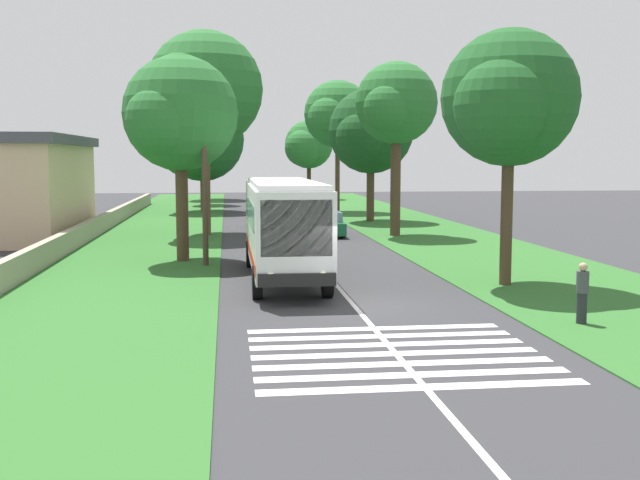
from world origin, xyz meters
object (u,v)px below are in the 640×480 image
Objects in this scene: trailing_minibus_0 at (289,192)px; utility_pole at (204,171)px; roadside_tree_left_0 at (199,142)px; roadside_tree_left_2 at (205,124)px; pedestrian at (582,292)px; roadside_tree_right_1 at (369,133)px; roadside_tree_right_4 at (307,146)px; trailing_car_1 at (263,217)px; roadside_tree_right_2 at (394,106)px; roadside_tree_right_3 at (506,102)px; roadside_tree_left_1 at (178,117)px; roadside_tree_left_3 at (201,131)px; roadside_tree_left_4 at (201,93)px; trailing_car_2 at (298,209)px; coach_bus at (283,223)px; roadside_tree_right_0 at (336,116)px; roadside_building at (9,186)px; trailing_car_0 at (327,225)px.

utility_pole reaches higher than trailing_minibus_0.
roadside_tree_left_2 is at bearing 0.05° from roadside_tree_left_0.
roadside_tree_right_1 is at bearing -0.76° from pedestrian.
roadside_tree_left_2 is 1.35× the size of roadside_tree_right_4.
trailing_car_1 is 11.93m from roadside_tree_right_2.
trailing_minibus_0 is at bearing 5.89° from roadside_tree_right_3.
roadside_tree_left_1 is 42.15m from roadside_tree_left_3.
roadside_tree_right_3 is at bearing -163.21° from trailing_car_1.
roadside_tree_left_0 is at bearing 14.45° from pedestrian.
roadside_tree_left_4 is at bearing 81.57° from roadside_tree_right_2.
roadside_tree_left_1 is (-16.35, 4.44, 5.69)m from trailing_car_1.
utility_pole is at bearing -178.56° from roadside_tree_left_2.
roadside_tree_right_1 is (-13.44, -4.67, 4.79)m from trailing_minibus_0.
trailing_car_2 is at bearing 179.95° from trailing_minibus_0.
roadside_tree_right_2 is at bearing 177.67° from roadside_tree_right_1.
trailing_minibus_0 is 0.51× the size of roadside_tree_left_2.
roadside_tree_left_4 reaches higher than coach_bus.
roadside_tree_right_0 is at bearing 1.49° from roadside_tree_right_2.
roadside_tree_right_0 is (14.01, -6.81, 7.40)m from trailing_car_1.
roadside_tree_right_0 reaches higher than roadside_tree_left_0.
roadside_tree_left_2 is 41.32m from roadside_building.
roadside_tree_left_1 is 19.58m from pedestrian.
roadside_tree_left_0 is at bearing -178.95° from roadside_tree_left_3.
roadside_tree_right_0 reaches higher than roadside_tree_right_3.
roadside_tree_left_4 is 1.08× the size of roadside_tree_right_0.
roadside_tree_left_3 reaches higher than roadside_tree_left_1.
roadside_tree_left_1 is (5.78, 4.16, 4.21)m from coach_bus.
trailing_minibus_0 is at bearing -10.12° from trailing_car_1.
roadside_tree_right_2 is 5.97× the size of pedestrian.
coach_bus is 1.18× the size of roadside_tree_right_1.
roadside_tree_right_0 is (-1.14, -11.42, 2.17)m from roadside_tree_left_0.
utility_pole is (-11.68, 10.63, -3.54)m from roadside_tree_right_2.
roadside_tree_left_2 reaches higher than trailing_car_0.
roadside_tree_left_2 is (17.76, 7.71, 6.67)m from trailing_minibus_0.
trailing_car_0 is 14.66m from trailing_car_2.
trailing_car_1 is 16.67m from roadside_tree_left_0.
roadside_tree_right_0 is 45.62m from pedestrian.
roadside_tree_right_0 is 33.87m from utility_pole.
roadside_tree_right_0 is (30.36, -11.25, 1.71)m from roadside_tree_left_1.
trailing_minibus_0 is 20.47m from roadside_tree_left_2.
utility_pole is at bearing -139.39° from roadside_building.
roadside_tree_left_1 is 0.82× the size of roadside_tree_right_0.
roadside_tree_right_1 is 35.30m from pedestrian.
roadside_tree_left_3 is 43.99m from utility_pole.
trailing_car_2 is 0.50× the size of roadside_tree_right_4.
pedestrian is at bearing -173.94° from trailing_car_2.
roadside_tree_right_0 is at bearing 0.61° from pedestrian.
trailing_car_0 is 10.62m from roadside_tree_left_4.
pedestrian is at bearing 179.11° from roadside_tree_right_3.
roadside_tree_left_4 is 29.49m from pedestrian.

